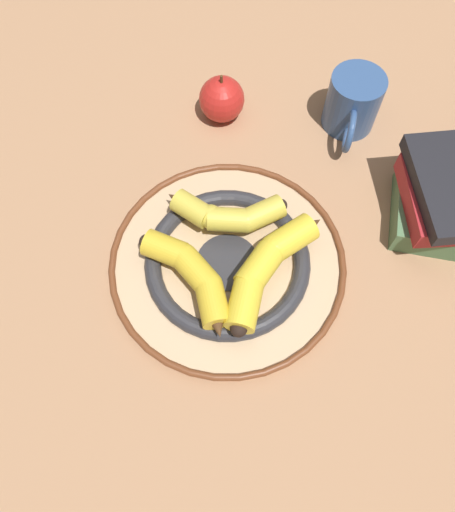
% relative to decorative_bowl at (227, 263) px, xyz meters
% --- Properties ---
extents(ground_plane, '(2.80, 2.80, 0.00)m').
position_rel_decorative_bowl_xyz_m(ground_plane, '(-0.02, -0.03, -0.01)').
color(ground_plane, '#A87A56').
extents(decorative_bowl, '(0.31, 0.31, 0.03)m').
position_rel_decorative_bowl_xyz_m(decorative_bowl, '(0.00, 0.00, 0.00)').
color(decorative_bowl, tan).
rests_on(decorative_bowl, ground_plane).
extents(banana_a, '(0.13, 0.13, 0.03)m').
position_rel_decorative_bowl_xyz_m(banana_a, '(-0.03, -0.05, 0.03)').
color(banana_a, gold).
rests_on(banana_a, decorative_bowl).
extents(banana_b, '(0.19, 0.09, 0.04)m').
position_rel_decorative_bowl_xyz_m(banana_b, '(-0.03, 0.05, 0.04)').
color(banana_b, yellow).
rests_on(banana_b, decorative_bowl).
extents(banana_c, '(0.06, 0.17, 0.04)m').
position_rel_decorative_bowl_xyz_m(banana_c, '(0.05, -0.00, 0.03)').
color(banana_c, gold).
rests_on(banana_c, decorative_bowl).
extents(coffee_mug, '(0.11, 0.10, 0.09)m').
position_rel_decorative_bowl_xyz_m(coffee_mug, '(-0.30, -0.07, 0.03)').
color(coffee_mug, '#335184').
rests_on(coffee_mug, ground_plane).
extents(apple, '(0.07, 0.07, 0.08)m').
position_rel_decorative_bowl_xyz_m(apple, '(-0.16, -0.21, 0.02)').
color(apple, red).
rests_on(apple, ground_plane).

